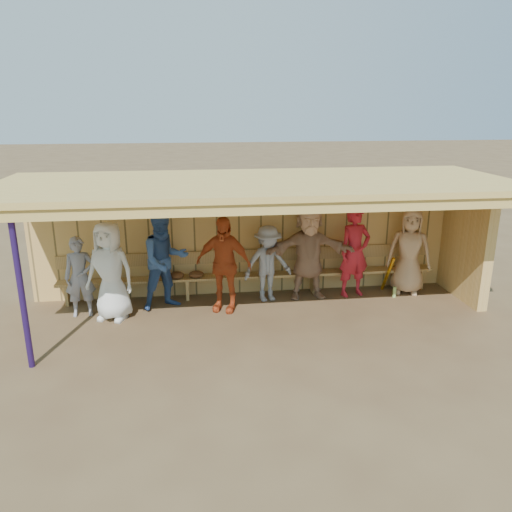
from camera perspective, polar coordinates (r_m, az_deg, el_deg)
The scene contains 12 objects.
ground at distance 9.27m, azimuth 0.29°, elevation -6.85°, with size 90.00×90.00×0.00m, color brown.
player_a at distance 9.59m, azimuth -19.47°, elevation -2.26°, with size 0.54×0.36×1.49m, color gray.
player_b at distance 9.23m, azimuth -16.34°, elevation -1.67°, with size 0.88×0.57×1.80m, color white.
player_c at distance 9.49m, azimuth -10.37°, elevation -0.49°, with size 0.91×0.71×1.88m, color #345691.
player_d at distance 9.25m, azimuth -3.74°, elevation -0.94°, with size 1.06×0.44×1.81m, color #C44A1F.
player_e at distance 9.76m, azimuth 1.34°, elevation -0.85°, with size 0.98×0.56×1.52m, color #94969C.
player_f at distance 9.89m, azimuth 6.04°, elevation 0.45°, with size 1.76×0.56×1.90m, color tan.
player_g at distance 10.16m, azimuth 11.20°, elevation 0.45°, with size 0.67×0.44×1.83m, color red.
player_h at distance 10.59m, azimuth 17.11°, elevation 0.53°, with size 0.87×0.56×1.77m, color tan.
dugout_structure at distance 9.45m, azimuth 2.07°, elevation 4.42°, with size 8.80×3.20×2.50m.
bench at distance 10.11m, azimuth -0.57°, elevation -1.59°, with size 7.60×0.34×0.93m.
dugout_equipment at distance 9.94m, azimuth -5.67°, elevation -2.24°, with size 6.47×0.62×0.80m.
Camera 1 is at (-1.17, -8.41, 3.73)m, focal length 35.00 mm.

